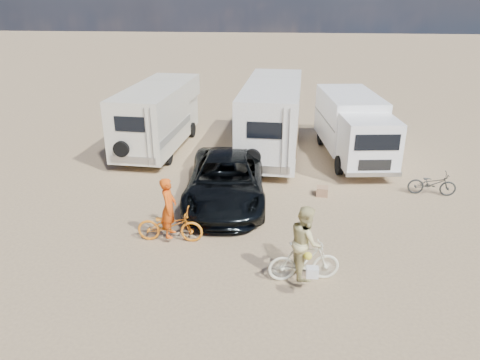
# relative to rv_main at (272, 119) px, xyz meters

# --- Properties ---
(ground) EXTENTS (140.00, 140.00, 0.00)m
(ground) POSITION_rel_rv_main_xyz_m (0.08, -7.25, -1.57)
(ground) COLOR tan
(ground) RESTS_ON ground
(rv_main) EXTENTS (2.71, 7.51, 3.15)m
(rv_main) POSITION_rel_rv_main_xyz_m (0.00, 0.00, 0.00)
(rv_main) COLOR silver
(rv_main) RESTS_ON ground
(rv_left) EXTENTS (2.69, 6.74, 2.89)m
(rv_left) POSITION_rel_rv_main_xyz_m (-5.14, 0.24, -0.13)
(rv_left) COLOR #EDE5CD
(rv_left) RESTS_ON ground
(box_truck) EXTENTS (2.90, 6.56, 2.64)m
(box_truck) POSITION_rel_rv_main_xyz_m (3.52, -0.31, -0.25)
(box_truck) COLOR white
(box_truck) RESTS_ON ground
(dark_suv) EXTENTS (2.95, 5.81, 1.57)m
(dark_suv) POSITION_rel_rv_main_xyz_m (-1.43, -5.15, -0.79)
(dark_suv) COLOR black
(dark_suv) RESTS_ON ground
(bike_man) EXTENTS (1.93, 0.70, 1.01)m
(bike_man) POSITION_rel_rv_main_xyz_m (-2.75, -8.02, -1.07)
(bike_man) COLOR orange
(bike_man) RESTS_ON ground
(bike_woman) EXTENTS (1.88, 0.81, 1.09)m
(bike_woman) POSITION_rel_rv_main_xyz_m (1.05, -9.66, -1.03)
(bike_woman) COLOR silver
(bike_woman) RESTS_ON ground
(rider_man) EXTENTS (0.44, 0.66, 1.80)m
(rider_man) POSITION_rel_rv_main_xyz_m (-2.75, -8.02, -0.67)
(rider_man) COLOR #DB4D0E
(rider_man) RESTS_ON ground
(rider_woman) EXTENTS (0.86, 1.02, 1.89)m
(rider_woman) POSITION_rel_rv_main_xyz_m (1.05, -9.66, -0.63)
(rider_woman) COLOR #D7CB88
(rider_woman) RESTS_ON ground
(bike_parked) EXTENTS (1.70, 0.73, 0.87)m
(bike_parked) POSITION_rel_rv_main_xyz_m (5.85, -4.01, -1.14)
(bike_parked) COLOR #282A28
(bike_parked) RESTS_ON ground
(cooler) EXTENTS (0.67, 0.56, 0.47)m
(cooler) POSITION_rel_rv_main_xyz_m (-2.39, -5.39, -1.34)
(cooler) COLOR navy
(cooler) RESTS_ON ground
(crate) EXTENTS (0.45, 0.45, 0.32)m
(crate) POSITION_rel_rv_main_xyz_m (1.94, -4.42, -1.41)
(crate) COLOR #93694B
(crate) RESTS_ON ground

